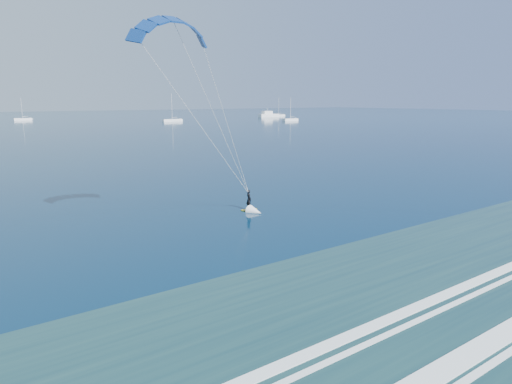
{
  "coord_description": "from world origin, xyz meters",
  "views": [
    {
      "loc": [
        -17.16,
        -3.33,
        10.56
      ],
      "look_at": [
        4.08,
        26.01,
        3.19
      ],
      "focal_mm": 32.0,
      "sensor_mm": 36.0,
      "label": 1
    }
  ],
  "objects_px": {
    "sailboat_5": "(172,120)",
    "kitesurfer_rig": "(217,121)",
    "sailboat_4": "(23,119)",
    "motor_yacht": "(268,115)",
    "sailboat_7": "(279,115)",
    "sailboat_6": "(290,120)"
  },
  "relations": [
    {
      "from": "motor_yacht",
      "to": "sailboat_4",
      "type": "distance_m",
      "value": 134.53
    },
    {
      "from": "sailboat_4",
      "to": "motor_yacht",
      "type": "bearing_deg",
      "value": -16.68
    },
    {
      "from": "motor_yacht",
      "to": "sailboat_6",
      "type": "relative_size",
      "value": 1.15
    },
    {
      "from": "sailboat_5",
      "to": "sailboat_7",
      "type": "height_order",
      "value": "sailboat_5"
    },
    {
      "from": "kitesurfer_rig",
      "to": "sailboat_7",
      "type": "bearing_deg",
      "value": 50.14
    },
    {
      "from": "sailboat_6",
      "to": "motor_yacht",
      "type": "bearing_deg",
      "value": 65.41
    },
    {
      "from": "motor_yacht",
      "to": "kitesurfer_rig",
      "type": "bearing_deg",
      "value": -128.42
    },
    {
      "from": "motor_yacht",
      "to": "sailboat_7",
      "type": "relative_size",
      "value": 1.13
    },
    {
      "from": "motor_yacht",
      "to": "sailboat_5",
      "type": "relative_size",
      "value": 1.0
    },
    {
      "from": "sailboat_4",
      "to": "kitesurfer_rig",
      "type": "bearing_deg",
      "value": -95.53
    },
    {
      "from": "kitesurfer_rig",
      "to": "sailboat_5",
      "type": "height_order",
      "value": "kitesurfer_rig"
    },
    {
      "from": "sailboat_5",
      "to": "sailboat_4",
      "type": "bearing_deg",
      "value": 135.25
    },
    {
      "from": "sailboat_4",
      "to": "sailboat_6",
      "type": "relative_size",
      "value": 0.98
    },
    {
      "from": "sailboat_5",
      "to": "sailboat_6",
      "type": "xyz_separation_m",
      "value": [
        51.36,
        -27.92,
        -0.01
      ]
    },
    {
      "from": "sailboat_6",
      "to": "sailboat_7",
      "type": "bearing_deg",
      "value": 56.78
    },
    {
      "from": "sailboat_5",
      "to": "kitesurfer_rig",
      "type": "bearing_deg",
      "value": -114.53
    },
    {
      "from": "kitesurfer_rig",
      "to": "motor_yacht",
      "type": "bearing_deg",
      "value": 51.58
    },
    {
      "from": "sailboat_7",
      "to": "kitesurfer_rig",
      "type": "bearing_deg",
      "value": -129.86
    },
    {
      "from": "kitesurfer_rig",
      "to": "sailboat_4",
      "type": "distance_m",
      "value": 230.2
    },
    {
      "from": "sailboat_4",
      "to": "sailboat_5",
      "type": "relative_size",
      "value": 0.86
    },
    {
      "from": "kitesurfer_rig",
      "to": "sailboat_4",
      "type": "relative_size",
      "value": 1.5
    },
    {
      "from": "kitesurfer_rig",
      "to": "sailboat_5",
      "type": "distance_m",
      "value": 190.11
    }
  ]
}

